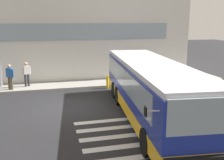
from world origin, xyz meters
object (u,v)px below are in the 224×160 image
safety_bollard_yellow (107,82)px  passenger_by_doorway (27,73)px  passenger_near_column (10,76)px  bus_main_foreground (151,91)px

safety_bollard_yellow → passenger_by_doorway: bearing=165.8°
passenger_by_doorway → safety_bollard_yellow: 5.59m
passenger_near_column → bus_main_foreground: bearing=-43.8°
passenger_by_doorway → bus_main_foreground: bearing=-50.8°
bus_main_foreground → safety_bollard_yellow: size_ratio=12.54×
bus_main_foreground → passenger_near_column: 9.80m
bus_main_foreground → safety_bollard_yellow: 6.17m
passenger_near_column → safety_bollard_yellow: bearing=-6.4°
passenger_by_doorway → safety_bollard_yellow: passenger_by_doorway is taller
bus_main_foreground → passenger_by_doorway: (-6.06, 7.43, -0.25)m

